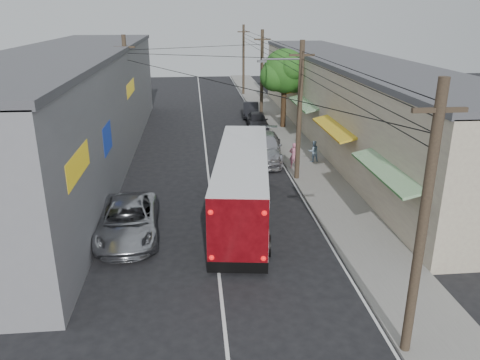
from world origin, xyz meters
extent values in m
plane|color=black|center=(0.00, 0.00, 0.00)|extent=(120.00, 120.00, 0.00)
cube|color=slate|center=(6.50, 20.00, 0.06)|extent=(3.00, 80.00, 0.12)
cube|color=beige|center=(11.00, 22.00, 3.00)|extent=(6.00, 40.00, 6.00)
cube|color=#4C4C51|center=(11.00, 22.00, 6.10)|extent=(6.20, 40.00, 0.30)
cube|color=#18701A|center=(7.70, 6.00, 2.90)|extent=(1.39, 6.00, 0.46)
cube|color=orange|center=(7.70, 14.00, 2.90)|extent=(1.39, 6.00, 0.46)
cube|color=#18701A|center=(7.70, 22.00, 2.90)|extent=(1.39, 6.00, 0.46)
cube|color=orange|center=(7.70, 30.00, 2.90)|extent=(1.39, 6.00, 0.46)
cube|color=#18701A|center=(7.70, 38.00, 2.90)|extent=(1.39, 6.00, 0.46)
cube|color=gray|center=(-8.50, 18.00, 3.50)|extent=(7.00, 36.00, 7.00)
cube|color=#4C4C51|center=(-8.50, 18.00, 7.10)|extent=(7.20, 36.00, 0.30)
cube|color=yellow|center=(-5.05, 4.00, 4.20)|extent=(0.12, 3.50, 1.00)
cube|color=#1433A5|center=(-5.05, 10.00, 3.60)|extent=(0.12, 2.20, 1.40)
cube|color=yellow|center=(-5.05, 20.00, 4.50)|extent=(0.12, 4.00, 0.90)
cylinder|color=#473828|center=(5.20, -2.00, 4.00)|extent=(0.28, 0.28, 8.00)
cube|color=#473828|center=(5.20, -2.00, 7.20)|extent=(1.40, 0.12, 0.12)
cylinder|color=#473828|center=(5.20, 13.00, 4.00)|extent=(0.28, 0.28, 8.00)
cube|color=#473828|center=(5.20, 13.00, 7.20)|extent=(1.40, 0.12, 0.12)
cylinder|color=#473828|center=(5.20, 28.00, 4.00)|extent=(0.28, 0.28, 8.00)
cube|color=#473828|center=(5.20, 28.00, 7.20)|extent=(1.40, 0.12, 0.12)
cylinder|color=#473828|center=(5.20, 43.00, 4.00)|extent=(0.28, 0.28, 8.00)
cube|color=#473828|center=(5.20, 43.00, 7.20)|extent=(1.40, 0.12, 0.12)
cylinder|color=#473828|center=(-5.20, 20.00, 4.00)|extent=(0.28, 0.28, 8.00)
cube|color=#473828|center=(-5.20, 20.00, 7.20)|extent=(1.40, 0.12, 0.12)
cylinder|color=#59595E|center=(4.10, 13.00, 7.00)|extent=(2.20, 0.10, 0.10)
cube|color=#59595E|center=(3.00, 13.00, 6.90)|extent=(0.50, 0.18, 0.12)
cylinder|color=#3F2B19|center=(6.80, 26.00, 2.00)|extent=(0.44, 0.44, 4.00)
sphere|color=#255115|center=(6.80, 26.00, 4.80)|extent=(3.60, 3.60, 3.60)
sphere|color=#255115|center=(7.80, 26.60, 4.20)|extent=(2.60, 2.60, 2.60)
sphere|color=#255115|center=(5.90, 25.60, 4.40)|extent=(2.40, 2.40, 2.40)
sphere|color=#255115|center=(7.20, 25.00, 5.20)|extent=(2.20, 2.20, 2.20)
sphere|color=#255115|center=(6.50, 26.90, 5.00)|extent=(2.00, 2.00, 2.00)
cube|color=silver|center=(1.44, 8.07, 1.06)|extent=(3.77, 11.24, 1.75)
cube|color=black|center=(1.50, 8.53, 2.34)|extent=(3.54, 9.42, 0.92)
cube|color=silver|center=(1.44, 8.07, 2.99)|extent=(3.77, 11.24, 0.46)
cube|color=maroon|center=(0.69, 2.59, 1.84)|extent=(2.27, 0.38, 2.66)
cube|color=black|center=(0.69, 2.59, 0.41)|extent=(2.29, 0.40, 0.46)
sphere|color=red|center=(-0.27, 2.69, 0.83)|extent=(0.20, 0.20, 0.20)
sphere|color=red|center=(1.64, 2.43, 0.83)|extent=(0.20, 0.20, 0.20)
sphere|color=red|center=(-0.27, 2.69, 2.66)|extent=(0.20, 0.20, 0.20)
sphere|color=red|center=(1.64, 2.43, 2.66)|extent=(0.20, 0.20, 0.20)
cylinder|color=black|center=(-0.22, 4.40, 0.46)|extent=(0.40, 0.95, 0.92)
cylinder|color=black|center=(2.06, 4.09, 0.46)|extent=(0.40, 0.95, 0.92)
cylinder|color=black|center=(0.68, 10.96, 0.46)|extent=(0.40, 0.95, 0.92)
cylinder|color=black|center=(2.95, 10.65, 0.46)|extent=(0.40, 0.95, 0.92)
cylinder|color=black|center=(0.86, 12.32, 0.46)|extent=(0.40, 0.95, 0.92)
cylinder|color=black|center=(3.14, 12.01, 0.46)|extent=(0.40, 0.95, 0.92)
imported|color=#ACADB3|center=(-3.80, 6.41, 0.78)|extent=(2.93, 5.79, 1.57)
imported|color=#A7A8B0|center=(3.80, 17.12, 0.87)|extent=(3.23, 6.28, 1.74)
imported|color=#232328|center=(4.60, 26.00, 0.70)|extent=(1.73, 4.12, 1.39)
imported|color=black|center=(4.60, 30.70, 0.67)|extent=(1.82, 4.17, 1.33)
imported|color=#C56885|center=(5.40, 14.88, 0.93)|extent=(0.69, 0.57, 1.62)
imported|color=#87A8C5|center=(6.96, 16.06, 0.82)|extent=(0.74, 0.61, 1.40)
camera|label=1|loc=(-0.73, -12.69, 9.47)|focal=35.00mm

